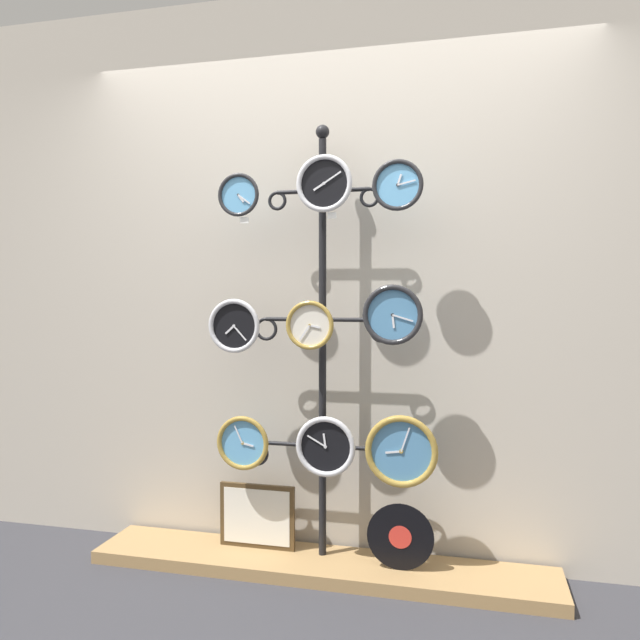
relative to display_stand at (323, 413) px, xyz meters
The scene contains 17 objects.
ground_plane 0.85m from the display_stand, 90.00° to the right, with size 12.00×12.00×0.00m, color #333338.
shop_wall 0.67m from the display_stand, 90.00° to the left, with size 4.40×0.04×2.80m.
low_shelf 0.72m from the display_stand, 90.00° to the right, with size 2.20×0.36×0.06m.
display_stand is the anchor object (origin of this frame).
clock_top_left 1.10m from the display_stand, 165.38° to the right, with size 0.20×0.04×0.20m.
clock_top_center 1.07m from the display_stand, 71.99° to the right, with size 0.26×0.04×0.26m.
clock_top_right 1.11m from the display_stand, 12.87° to the right, with size 0.23×0.04×0.23m.
clock_middle_left 0.59m from the display_stand, 165.08° to the right, with size 0.26×0.04×0.26m.
clock_middle_center 0.44m from the display_stand, 106.98° to the right, with size 0.23×0.04×0.23m.
clock_middle_right 0.59m from the display_stand, 15.65° to the right, with size 0.27×0.04×0.27m.
clock_bottom_left 0.41m from the display_stand, 165.62° to the right, with size 0.26×0.04×0.26m.
clock_bottom_center 0.18m from the display_stand, 69.03° to the right, with size 0.28×0.04×0.28m.
clock_bottom_right 0.42m from the display_stand, 14.13° to the right, with size 0.33×0.04×0.33m.
vinyl_record 0.66m from the display_stand, 12.35° to the right, with size 0.30×0.01×0.30m.
picture_frame 0.62m from the display_stand, behind, with size 0.38×0.02×0.32m.
price_tag_upper 0.98m from the display_stand, 163.86° to the right, with size 0.04×0.00×0.03m.
price_tag_mid 0.93m from the display_stand, 56.61° to the right, with size 0.04×0.00×0.03m.
Camera 1 is at (0.69, -2.45, 1.31)m, focal length 35.00 mm.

